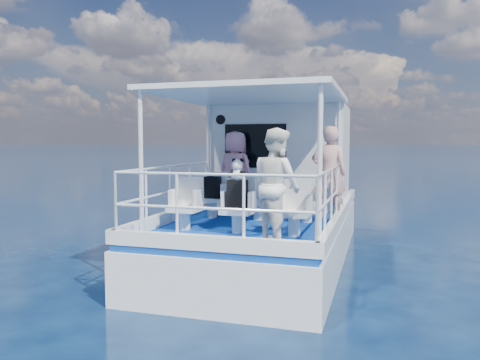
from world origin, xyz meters
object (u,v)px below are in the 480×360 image
object	(u,v)px
passenger_stbd_aft	(276,185)
backpack_center	(237,194)
panda	(238,169)
passenger_port_fwd	(235,172)

from	to	relation	value
passenger_stbd_aft	backpack_center	xyz separation A→B (m)	(-0.72, 0.46, -0.20)
backpack_center	panda	world-z (taller)	panda
passenger_port_fwd	panda	xyz separation A→B (m)	(0.70, -2.15, 0.17)
passenger_stbd_aft	backpack_center	bearing A→B (deg)	12.18
passenger_port_fwd	backpack_center	bearing A→B (deg)	125.49
passenger_stbd_aft	panda	world-z (taller)	passenger_stbd_aft
passenger_port_fwd	backpack_center	world-z (taller)	passenger_port_fwd
panda	passenger_stbd_aft	bearing A→B (deg)	-31.87
passenger_port_fwd	passenger_stbd_aft	world-z (taller)	passenger_port_fwd
passenger_stbd_aft	passenger_port_fwd	bearing A→B (deg)	-16.54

